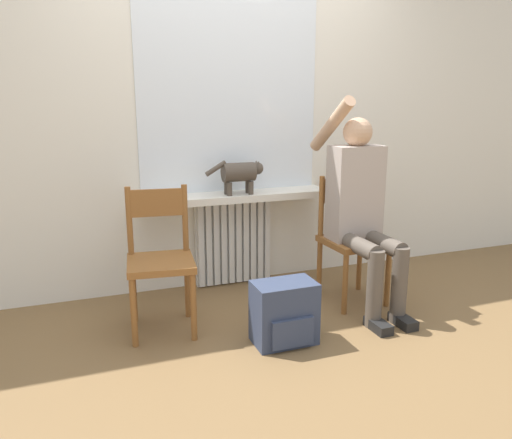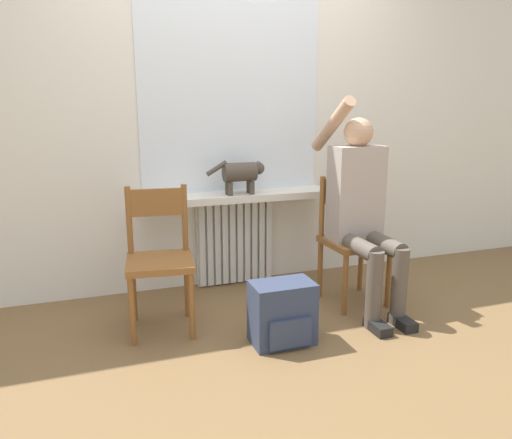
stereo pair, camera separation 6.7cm
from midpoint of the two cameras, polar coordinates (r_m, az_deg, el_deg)
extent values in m
plane|color=brown|center=(2.90, 5.18, -14.70)|extent=(12.00, 12.00, 0.00)
cube|color=white|center=(3.71, -2.42, 13.19)|extent=(7.00, 0.06, 2.70)
cube|color=silver|center=(3.79, -1.99, -2.38)|extent=(0.58, 0.05, 0.66)
cube|color=silver|center=(3.69, -5.66, -2.92)|extent=(0.04, 0.03, 0.64)
cube|color=silver|center=(3.70, -4.78, -2.84)|extent=(0.04, 0.03, 0.64)
cube|color=silver|center=(3.71, -3.92, -2.76)|extent=(0.04, 0.03, 0.64)
cube|color=silver|center=(3.73, -3.06, -2.68)|extent=(0.04, 0.03, 0.64)
cube|color=silver|center=(3.74, -2.21, -2.60)|extent=(0.04, 0.03, 0.64)
cube|color=silver|center=(3.76, -1.36, -2.52)|extent=(0.04, 0.03, 0.64)
cube|color=silver|center=(3.78, -0.52, -2.44)|extent=(0.04, 0.03, 0.64)
cube|color=silver|center=(3.80, 0.31, -2.36)|extent=(0.04, 0.03, 0.64)
cube|color=silver|center=(3.82, 1.13, -2.28)|extent=(0.04, 0.03, 0.64)
cube|color=silver|center=(3.84, 1.94, -2.20)|extent=(0.04, 0.03, 0.64)
cube|color=white|center=(3.62, -1.55, 2.65)|extent=(1.39, 0.27, 0.05)
cube|color=white|center=(3.68, -2.27, 14.09)|extent=(1.33, 0.01, 1.39)
cube|color=brown|center=(3.02, -10.32, -4.88)|extent=(0.43, 0.43, 0.04)
cylinder|color=brown|center=(2.94, -13.32, -10.22)|extent=(0.04, 0.04, 0.41)
cylinder|color=brown|center=(2.95, -6.68, -9.86)|extent=(0.04, 0.04, 0.41)
cylinder|color=brown|center=(3.25, -13.26, -7.87)|extent=(0.04, 0.04, 0.41)
cylinder|color=brown|center=(3.26, -7.29, -7.55)|extent=(0.04, 0.04, 0.41)
cylinder|color=brown|center=(3.12, -13.70, -0.08)|extent=(0.04, 0.04, 0.42)
cylinder|color=brown|center=(3.13, -7.54, 0.22)|extent=(0.04, 0.04, 0.42)
cube|color=brown|center=(3.10, -10.70, 1.95)|extent=(0.35, 0.07, 0.17)
cube|color=brown|center=(3.46, 11.78, -2.58)|extent=(0.40, 0.40, 0.04)
cylinder|color=brown|center=(3.31, 10.71, -7.38)|extent=(0.04, 0.04, 0.41)
cylinder|color=brown|center=(3.49, 15.44, -6.52)|extent=(0.04, 0.04, 0.41)
cylinder|color=brown|center=(3.58, 7.87, -5.64)|extent=(0.04, 0.04, 0.41)
cylinder|color=brown|center=(3.74, 12.39, -4.95)|extent=(0.04, 0.04, 0.41)
cylinder|color=brown|center=(3.46, 8.10, 1.48)|extent=(0.04, 0.04, 0.42)
cylinder|color=brown|center=(3.63, 12.74, 1.85)|extent=(0.04, 0.04, 0.42)
cube|color=brown|center=(3.52, 10.55, 3.33)|extent=(0.35, 0.04, 0.17)
cylinder|color=brown|center=(3.25, 12.16, -2.98)|extent=(0.11, 0.42, 0.11)
cylinder|color=brown|center=(3.34, 14.80, -2.66)|extent=(0.11, 0.42, 0.11)
cylinder|color=brown|center=(3.15, 13.94, -7.83)|extent=(0.10, 0.10, 0.49)
cylinder|color=brown|center=(3.25, 16.63, -7.35)|extent=(0.10, 0.10, 0.49)
cube|color=black|center=(3.19, 14.32, -11.79)|extent=(0.09, 0.20, 0.06)
cube|color=black|center=(3.28, 16.99, -11.19)|extent=(0.09, 0.20, 0.06)
cube|color=#AD9E93|center=(3.40, 11.88, 2.94)|extent=(0.34, 0.20, 0.63)
sphere|color=tan|center=(3.35, 12.21, 9.70)|extent=(0.19, 0.19, 0.19)
cylinder|color=tan|center=(3.41, 9.29, 10.62)|extent=(0.08, 0.50, 0.38)
cylinder|color=#AD9E93|center=(3.45, 14.37, 2.44)|extent=(0.08, 0.08, 0.50)
cylinder|color=#4C4238|center=(3.54, -1.33, 5.45)|extent=(0.23, 0.13, 0.13)
sphere|color=#4C4238|center=(3.58, 0.82, 5.87)|extent=(0.09, 0.09, 0.09)
cone|color=#4C4238|center=(3.56, 0.94, 6.46)|extent=(0.03, 0.03, 0.03)
cone|color=#4C4238|center=(3.60, 0.70, 6.54)|extent=(0.03, 0.03, 0.03)
cylinder|color=#4C4238|center=(3.55, 0.08, 3.63)|extent=(0.04, 0.04, 0.09)
cylinder|color=#4C4238|center=(3.61, -0.27, 3.80)|extent=(0.04, 0.04, 0.09)
cylinder|color=#4C4238|center=(3.50, -2.40, 3.48)|extent=(0.04, 0.04, 0.09)
cylinder|color=#4C4238|center=(3.57, -2.71, 3.65)|extent=(0.04, 0.04, 0.09)
cylinder|color=#4C4238|center=(3.49, -3.97, 5.85)|extent=(0.16, 0.03, 0.11)
cube|color=#333D56|center=(2.91, 3.69, -10.59)|extent=(0.36, 0.22, 0.36)
cube|color=#333D56|center=(2.84, 4.68, -12.89)|extent=(0.25, 0.03, 0.16)
camera|label=1|loc=(0.03, -89.41, 0.14)|focal=35.00mm
camera|label=2|loc=(0.03, 90.59, -0.14)|focal=35.00mm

